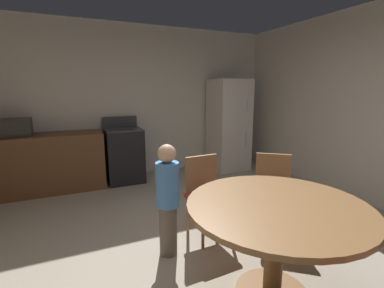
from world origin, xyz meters
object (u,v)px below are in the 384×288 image
at_px(oven_range, 124,155).
at_px(person_child, 168,198).
at_px(refrigerator, 229,125).
at_px(chair_northeast, 272,189).
at_px(microwave, 14,127).
at_px(chair_north, 206,191).
at_px(dining_table, 276,222).

height_order(oven_range, person_child, oven_range).
height_order(refrigerator, chair_northeast, refrigerator).
xyz_separation_m(microwave, chair_north, (2.02, -2.19, -0.53)).
bearing_deg(person_child, chair_northeast, 54.71).
relative_size(microwave, dining_table, 0.33).
relative_size(microwave, chair_northeast, 0.51).
bearing_deg(chair_north, microwave, -140.40).
relative_size(microwave, person_child, 0.40).
height_order(dining_table, chair_northeast, chair_northeast).
xyz_separation_m(dining_table, person_child, (-0.55, 0.85, -0.03)).
height_order(dining_table, chair_north, chair_north).
relative_size(chair_north, person_child, 0.80).
xyz_separation_m(refrigerator, microwave, (-3.61, 0.05, 0.15)).
xyz_separation_m(microwave, person_child, (1.52, -2.38, -0.45)).
xyz_separation_m(oven_range, person_child, (-0.03, -2.38, 0.11)).
bearing_deg(chair_northeast, oven_range, -115.36).
distance_m(dining_table, chair_north, 1.04).
relative_size(dining_table, person_child, 1.22).
height_order(chair_northeast, person_child, person_child).
bearing_deg(refrigerator, chair_north, -126.48).
height_order(oven_range, refrigerator, refrigerator).
bearing_deg(oven_range, chair_north, -78.02).
height_order(oven_range, dining_table, oven_range).
height_order(refrigerator, person_child, refrigerator).
bearing_deg(microwave, chair_north, -47.36).
xyz_separation_m(oven_range, refrigerator, (2.05, -0.05, 0.41)).
xyz_separation_m(dining_table, chair_northeast, (0.65, 0.80, -0.11)).
bearing_deg(chair_north, dining_table, 0.00).
bearing_deg(refrigerator, dining_table, -115.74).
height_order(microwave, chair_northeast, microwave).
distance_m(refrigerator, dining_table, 3.54).
relative_size(chair_northeast, chair_north, 1.00).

